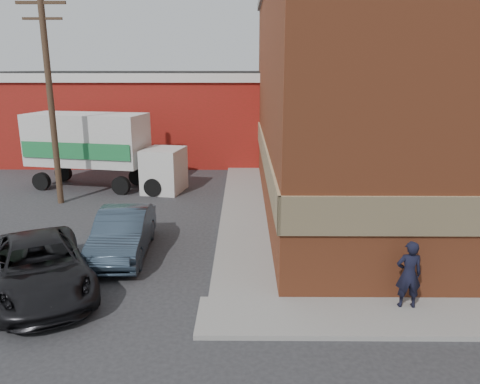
% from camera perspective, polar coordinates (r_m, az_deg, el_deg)
% --- Properties ---
extents(ground, '(90.00, 90.00, 0.00)m').
position_cam_1_polar(ground, '(12.29, -2.45, -13.14)').
color(ground, '#28282B').
rests_on(ground, ground).
extents(brick_building, '(14.25, 18.25, 9.36)m').
position_cam_1_polar(brick_building, '(21.38, 22.55, 10.83)').
color(brick_building, brown).
rests_on(brick_building, ground).
extents(sidewalk_west, '(1.80, 18.00, 0.12)m').
position_cam_1_polar(sidewalk_west, '(20.64, 0.44, -1.20)').
color(sidewalk_west, gray).
rests_on(sidewalk_west, ground).
extents(warehouse, '(16.30, 8.30, 5.60)m').
position_cam_1_polar(warehouse, '(31.68, -11.73, 9.18)').
color(warehouse, maroon).
rests_on(warehouse, ground).
extents(utility_pole, '(2.00, 0.26, 9.00)m').
position_cam_1_polar(utility_pole, '(21.45, -22.16, 11.05)').
color(utility_pole, '#483424').
rests_on(utility_pole, ground).
extents(man, '(0.63, 0.42, 1.70)m').
position_cam_1_polar(man, '(12.12, 19.88, -9.42)').
color(man, black).
rests_on(man, sidewalk_south).
extents(sedan, '(1.77, 4.46, 1.44)m').
position_cam_1_polar(sedan, '(15.29, -14.09, -4.87)').
color(sedan, '#2F3F4F').
rests_on(sedan, ground).
extents(suv_a, '(4.52, 5.63, 1.42)m').
position_cam_1_polar(suv_a, '(13.53, -23.25, -8.36)').
color(suv_a, black).
rests_on(suv_a, ground).
extents(box_truck, '(7.69, 3.58, 3.66)m').
position_cam_1_polar(box_truck, '(23.82, -16.57, 5.39)').
color(box_truck, silver).
rests_on(box_truck, ground).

